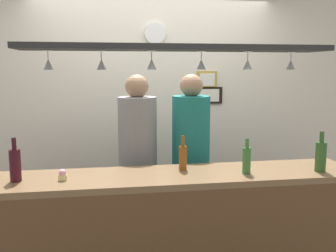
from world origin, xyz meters
TOP-DOWN VIEW (x-y plane):
  - back_wall at (0.00, 1.10)m, footprint 4.40×0.06m
  - bar_counter at (0.00, -0.51)m, footprint 2.70×0.55m
  - overhead_glass_rack at (0.00, -0.30)m, footprint 2.20×0.36m
  - hanging_wineglass_far_left at (-0.89, -0.25)m, footprint 0.07×0.07m
  - hanging_wineglass_left at (-0.53, -0.24)m, footprint 0.07×0.07m
  - hanging_wineglass_center_left at (-0.19, -0.34)m, footprint 0.07×0.07m
  - hanging_wineglass_center at (0.18, -0.30)m, footprint 0.07×0.07m
  - hanging_wineglass_center_right at (0.51, -0.34)m, footprint 0.07×0.07m
  - hanging_wineglass_right at (0.88, -0.27)m, footprint 0.07×0.07m
  - person_left_grey_shirt at (-0.24, 0.32)m, footprint 0.34×0.34m
  - person_middle_teal_shirt at (0.25, 0.32)m, footprint 0.34×0.34m
  - bottle_champagne_green at (1.05, -0.46)m, footprint 0.08×0.08m
  - bottle_wine_dark_red at (-1.12, -0.36)m, footprint 0.08×0.08m
  - bottle_beer_amber_tall at (0.06, -0.24)m, footprint 0.06×0.06m
  - bottle_beer_green_import at (0.49, -0.43)m, footprint 0.06×0.06m
  - cupcake at (-0.81, -0.39)m, footprint 0.06×0.06m
  - picture_frame_upper_small at (0.59, 1.06)m, footprint 0.22×0.02m
  - picture_frame_lower_pair at (0.61, 1.06)m, footprint 0.30×0.02m
  - wall_clock at (0.02, 1.05)m, footprint 0.22×0.03m

SIDE VIEW (x-z plane):
  - bar_counter at x=0.00m, z-range 0.18..1.20m
  - person_left_grey_shirt at x=-0.24m, z-range 0.18..1.91m
  - person_middle_teal_shirt at x=0.25m, z-range 0.18..1.92m
  - cupcake at x=-0.81m, z-range 1.02..1.10m
  - bottle_beer_amber_tall at x=0.06m, z-range 1.00..1.26m
  - bottle_beer_green_import at x=0.49m, z-range 1.00..1.26m
  - bottle_wine_dark_red at x=-1.12m, z-range 0.99..1.29m
  - bottle_champagne_green at x=1.05m, z-range 0.99..1.29m
  - back_wall at x=0.00m, z-range 0.00..2.60m
  - picture_frame_lower_pair at x=0.61m, z-range 1.40..1.58m
  - picture_frame_upper_small at x=0.59m, z-range 1.57..1.75m
  - hanging_wineglass_far_left at x=-0.89m, z-range 1.75..1.88m
  - hanging_wineglass_left at x=-0.53m, z-range 1.75..1.88m
  - hanging_wineglass_center_left at x=-0.19m, z-range 1.75..1.88m
  - hanging_wineglass_center at x=0.18m, z-range 1.75..1.88m
  - hanging_wineglass_center_right at x=0.51m, z-range 1.75..1.88m
  - hanging_wineglass_right at x=0.88m, z-range 1.75..1.88m
  - overhead_glass_rack at x=0.00m, z-range 1.91..1.95m
  - wall_clock at x=0.02m, z-range 2.03..2.25m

